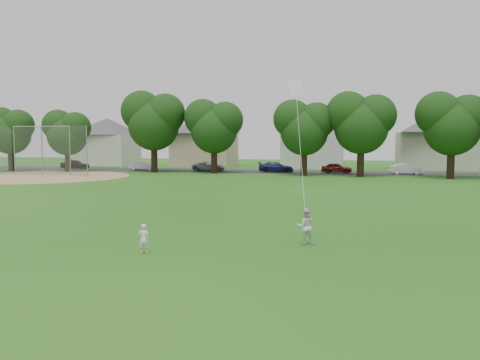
% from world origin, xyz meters
% --- Properties ---
extents(ground, '(160.00, 160.00, 0.00)m').
position_xyz_m(ground, '(0.00, 0.00, 0.00)').
color(ground, '#1B5413').
rests_on(ground, ground).
extents(street, '(90.00, 7.00, 0.01)m').
position_xyz_m(street, '(0.00, 42.00, 0.01)').
color(street, '#2D2D30').
rests_on(street, ground).
extents(dirt_infield, '(18.00, 18.00, 0.02)m').
position_xyz_m(dirt_infield, '(-26.00, 28.00, 0.01)').
color(dirt_infield, '#9E7F51').
rests_on(dirt_infield, ground).
extents(toddler, '(0.42, 0.35, 1.00)m').
position_xyz_m(toddler, '(-0.96, -0.40, 0.50)').
color(toddler, white).
rests_on(toddler, ground).
extents(older_boy, '(0.74, 0.65, 1.30)m').
position_xyz_m(older_boy, '(4.06, 2.27, 0.65)').
color(older_boy, silver).
rests_on(older_boy, ground).
extents(kite, '(0.98, 2.98, 7.50)m').
position_xyz_m(kite, '(3.54, 4.89, 3.57)').
color(kite, silver).
rests_on(kite, ground).
extents(baseball_backstop, '(12.06, 3.59, 5.32)m').
position_xyz_m(baseball_backstop, '(-27.55, 29.71, 2.66)').
color(baseball_backstop, gray).
rests_on(baseball_backstop, ground).
extents(tree_row, '(80.25, 9.63, 10.51)m').
position_xyz_m(tree_row, '(4.46, 35.86, 6.07)').
color(tree_row, black).
rests_on(tree_row, ground).
extents(parked_cars, '(71.24, 2.14, 1.28)m').
position_xyz_m(parked_cars, '(3.44, 41.00, 0.60)').
color(parked_cars, black).
rests_on(parked_cars, ground).
extents(house_row, '(76.33, 13.66, 9.73)m').
position_xyz_m(house_row, '(0.82, 52.00, 4.58)').
color(house_row, silver).
rests_on(house_row, ground).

